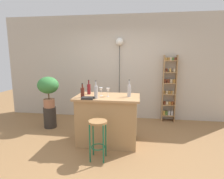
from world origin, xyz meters
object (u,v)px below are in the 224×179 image
bottle_wine_red (82,92)px  cookbook (88,98)px  potted_plant (48,88)px  wine_glass_center (108,90)px  spice_shelf (169,89)px  plant_stool (50,117)px  bottle_vinegar (89,89)px  bottle_spirits_clear (96,92)px  bottle_sauce_amber (129,90)px  bar_stool (98,131)px  pendant_globe_light (120,43)px  wine_glass_left (101,90)px

bottle_wine_red → cookbook: (0.13, -0.12, -0.08)m
potted_plant → wine_glass_center: size_ratio=4.50×
spice_shelf → plant_stool: (-2.91, -0.90, -0.61)m
plant_stool → bottle_vinegar: bottle_vinegar is taller
spice_shelf → potted_plant: (-2.91, -0.90, 0.12)m
bottle_wine_red → bottle_spirits_clear: size_ratio=0.80×
plant_stool → bottle_spirits_clear: (1.35, -0.83, 0.82)m
bottle_wine_red → bottle_sauce_amber: size_ratio=0.81×
bottle_sauce_amber → bottle_vinegar: bearing=171.2°
plant_stool → bottle_wine_red: 1.55m
spice_shelf → plant_stool: size_ratio=3.49×
bar_stool → cookbook: (-0.26, 0.35, 0.47)m
spice_shelf → plant_stool: 3.11m
pendant_globe_light → spice_shelf: bearing=-2.1°
bottle_sauce_amber → wine_glass_left: bearing=179.7°
plant_stool → potted_plant: size_ratio=0.68×
plant_stool → bottle_spirits_clear: bearing=-31.7°
potted_plant → bar_stool: bearing=-40.3°
wine_glass_center → bottle_vinegar: bearing=159.0°
spice_shelf → bottle_sauce_amber: size_ratio=5.34×
spice_shelf → cookbook: 2.48m
potted_plant → wine_glass_left: size_ratio=4.50×
bottle_spirits_clear → pendant_globe_light: pendant_globe_light is taller
wine_glass_center → pendant_globe_light: 1.86m
bottle_vinegar → pendant_globe_light: (0.47, 1.41, 0.99)m
bottle_sauce_amber → plant_stool: bearing=163.0°
bottle_spirits_clear → bottle_sauce_amber: bottle_spirits_clear is taller
wine_glass_left → wine_glass_center: size_ratio=1.00×
bottle_wine_red → wine_glass_center: bottle_wine_red is taller
bar_stool → wine_glass_center: 0.85m
spice_shelf → bottle_spirits_clear: bearing=-132.1°
bottle_sauce_amber → pendant_globe_light: size_ratio=0.15×
wine_glass_left → wine_glass_center: (0.14, -0.04, 0.00)m
bar_stool → pendant_globe_light: size_ratio=0.31×
spice_shelf → bottle_wine_red: 2.49m
cookbook → bottle_wine_red: bearing=134.4°
plant_stool → cookbook: cookbook is taller
pendant_globe_light → bottle_wine_red: bearing=-106.6°
spice_shelf → wine_glass_center: bearing=-132.0°
bar_stool → cookbook: 0.64m
bottle_vinegar → pendant_globe_light: bearing=71.5°
bottle_sauce_amber → cookbook: (-0.73, -0.31, -0.11)m
bottle_spirits_clear → potted_plant: bearing=148.3°
plant_stool → spice_shelf: bearing=17.2°
bar_stool → wine_glass_center: bearing=83.7°
bar_stool → bottle_vinegar: (-0.35, 0.78, 0.57)m
plant_stool → pendant_globe_light: size_ratio=0.23×
potted_plant → cookbook: (1.21, -0.90, -0.01)m
plant_stool → bottle_sauce_amber: 2.19m
bottle_vinegar → wine_glass_left: 0.30m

